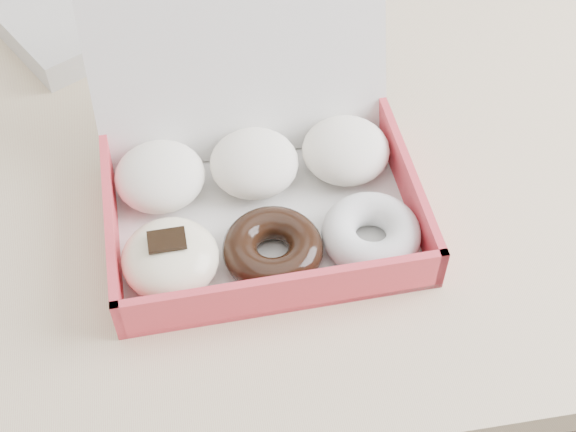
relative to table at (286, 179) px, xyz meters
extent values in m
plane|color=black|center=(0.00, 0.00, -0.67)|extent=(4.00, 4.00, 0.00)
cube|color=tan|center=(0.00, 0.00, 0.06)|extent=(1.20, 0.80, 0.04)
cylinder|color=tan|center=(0.55, 0.35, -0.32)|extent=(0.05, 0.05, 0.71)
cube|color=silver|center=(-0.05, -0.13, 0.08)|extent=(0.33, 0.25, 0.01)
cube|color=#D83944|center=(-0.04, -0.25, 0.11)|extent=(0.33, 0.02, 0.05)
cube|color=silver|center=(-0.05, -0.01, 0.11)|extent=(0.33, 0.02, 0.05)
cube|color=#D83944|center=(-0.21, -0.13, 0.11)|extent=(0.01, 0.24, 0.05)
cube|color=#D83944|center=(0.11, -0.13, 0.11)|extent=(0.01, 0.24, 0.05)
cube|color=silver|center=(-0.05, 0.01, 0.20)|extent=(0.33, 0.10, 0.23)
ellipsoid|color=white|center=(-0.15, -0.07, 0.11)|extent=(0.10, 0.10, 0.06)
ellipsoid|color=white|center=(-0.05, -0.07, 0.11)|extent=(0.10, 0.10, 0.06)
ellipsoid|color=white|center=(0.06, -0.07, 0.11)|extent=(0.10, 0.10, 0.06)
ellipsoid|color=#F8EBC1|center=(-0.15, -0.19, 0.11)|extent=(0.10, 0.10, 0.06)
cube|color=black|center=(-0.15, -0.19, 0.14)|extent=(0.04, 0.03, 0.00)
torus|color=black|center=(-0.04, -0.19, 0.10)|extent=(0.11, 0.11, 0.04)
torus|color=white|center=(0.06, -0.18, 0.10)|extent=(0.11, 0.11, 0.04)
cube|color=white|center=(-0.22, 0.26, 0.10)|extent=(0.29, 0.28, 0.04)
camera|label=1|loc=(-0.11, -0.68, 0.75)|focal=50.00mm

